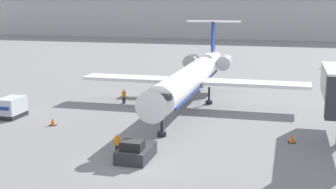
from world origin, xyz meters
TOP-DOWN VIEW (x-y plane):
  - ground_plane at (0.00, 0.00)m, footprint 600.00×600.00m
  - terminal_building at (0.00, 120.00)m, footprint 180.00×16.80m
  - airplane_main at (0.01, 20.42)m, footprint 26.00×31.60m
  - pushback_tug at (-0.29, 0.87)m, footprint 2.28×3.72m
  - luggage_cart at (-16.61, 9.94)m, footprint 1.90×3.07m
  - worker_near_tug at (-1.94, 1.38)m, footprint 0.40×0.24m
  - worker_by_wing at (-7.81, 19.06)m, footprint 0.40×0.24m
  - traffic_cone_left at (-11.06, 8.12)m, footprint 0.62×0.62m
  - traffic_cone_right at (11.06, 8.15)m, footprint 0.63×0.63m

SIDE VIEW (x-z plane):
  - ground_plane at x=0.00m, z-range 0.00..0.00m
  - traffic_cone_right at x=11.06m, z-range -0.02..0.74m
  - traffic_cone_left at x=-11.06m, z-range -0.02..0.76m
  - pushback_tug at x=-0.29m, z-range -0.23..1.44m
  - worker_by_wing at x=-7.81m, z-range 0.03..1.65m
  - worker_near_tug at x=-1.94m, z-range 0.04..1.76m
  - luggage_cart at x=-16.61m, z-range 0.00..2.05m
  - airplane_main at x=0.01m, z-range -1.14..7.80m
  - terminal_building at x=0.00m, z-range 0.03..13.38m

